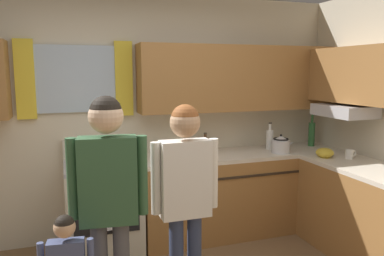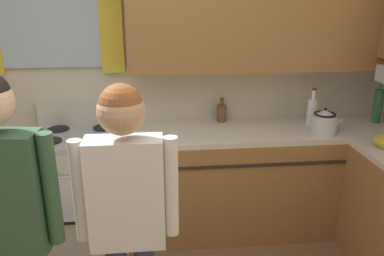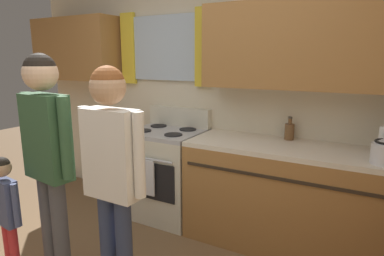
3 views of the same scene
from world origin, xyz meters
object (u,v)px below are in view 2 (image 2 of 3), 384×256
(stovetop_kettle, at_px, (324,121))
(adult_holding_child, at_px, (5,206))
(stove_oven, at_px, (84,184))
(bottle_milk_white, at_px, (312,111))
(adult_in_plaid, at_px, (127,204))
(bottle_squat_brown, at_px, (222,113))
(bottle_wine_green, at_px, (378,105))

(stovetop_kettle, xyz_separation_m, adult_holding_child, (-1.99, -1.14, 0.04))
(stove_oven, xyz_separation_m, bottle_milk_white, (1.89, 0.05, 0.55))
(stove_oven, bearing_deg, adult_in_plaid, -70.24)
(adult_holding_child, bearing_deg, bottle_squat_brown, 50.52)
(stove_oven, height_order, adult_in_plaid, adult_in_plaid)
(stovetop_kettle, height_order, adult_holding_child, adult_holding_child)
(adult_in_plaid, bearing_deg, adult_holding_child, -175.92)
(stovetop_kettle, relative_size, adult_holding_child, 0.17)
(bottle_milk_white, bearing_deg, adult_in_plaid, -137.79)
(stovetop_kettle, xyz_separation_m, adult_in_plaid, (-1.46, -1.10, -0.01))
(stove_oven, bearing_deg, bottle_squat_brown, 10.70)
(bottle_wine_green, distance_m, adult_holding_child, 2.89)
(stovetop_kettle, bearing_deg, bottle_wine_green, 21.75)
(bottle_squat_brown, xyz_separation_m, adult_in_plaid, (-0.71, -1.48, 0.01))
(adult_in_plaid, bearing_deg, bottle_wine_green, 33.24)
(bottle_squat_brown, distance_m, stovetop_kettle, 0.83)
(bottle_squat_brown, bearing_deg, stove_oven, -169.30)
(stove_oven, distance_m, bottle_wine_green, 2.54)
(bottle_milk_white, height_order, adult_holding_child, adult_holding_child)
(stove_oven, xyz_separation_m, stovetop_kettle, (1.91, -0.16, 0.53))
(bottle_wine_green, xyz_separation_m, adult_in_plaid, (-2.02, -1.32, -0.06))
(bottle_milk_white, xyz_separation_m, stovetop_kettle, (0.02, -0.20, -0.02))
(bottle_wine_green, distance_m, stovetop_kettle, 0.61)
(bottle_squat_brown, bearing_deg, adult_holding_child, -129.48)
(stove_oven, bearing_deg, stovetop_kettle, -4.77)
(bottle_squat_brown, height_order, adult_holding_child, adult_holding_child)
(bottle_squat_brown, bearing_deg, adult_in_plaid, -115.79)
(bottle_milk_white, relative_size, bottle_wine_green, 0.79)
(bottle_wine_green, bearing_deg, stove_oven, -178.50)
(adult_in_plaid, bearing_deg, stovetop_kettle, 37.03)
(stove_oven, distance_m, adult_in_plaid, 1.43)
(bottle_milk_white, distance_m, bottle_wine_green, 0.58)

